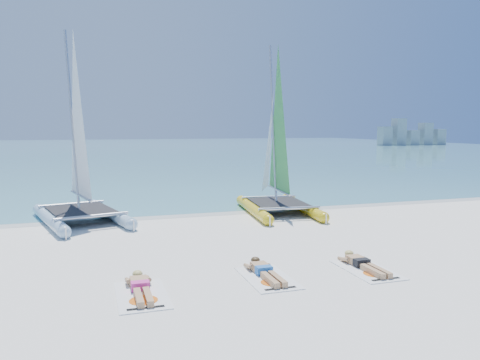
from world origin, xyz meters
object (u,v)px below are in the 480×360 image
object	(u,v)px
sunbather_a	(140,287)
sunbather_b	(265,271)
towel_b	(268,278)
sunbather_c	(363,263)
towel_a	(142,295)
towel_c	(367,270)
catamaran_yellow	(275,157)
catamaran_blue	(78,162)

from	to	relation	value
sunbather_a	sunbather_b	distance (m)	2.82
sunbather_a	towel_b	size ratio (longest dim) A/B	0.93
sunbather_c	towel_a	bearing A→B (deg)	-177.26
sunbather_a	towel_c	xyz separation A→B (m)	(5.28, -0.13, -0.11)
towel_a	catamaran_yellow	bearing A→B (deg)	52.84
towel_b	towel_c	bearing A→B (deg)	-3.67
catamaran_yellow	towel_b	xyz separation A→B (m)	(-3.35, -7.92, -2.18)
sunbather_b	towel_c	world-z (taller)	sunbather_b
sunbather_b	towel_c	xyz separation A→B (m)	(2.47, -0.35, -0.11)
sunbather_b	sunbather_c	distance (m)	2.47
catamaran_blue	catamaran_yellow	world-z (taller)	catamaran_blue
towel_a	sunbather_a	xyz separation A→B (m)	(0.00, 0.19, 0.11)
catamaran_yellow	towel_c	bearing A→B (deg)	-90.41
sunbather_b	towel_c	distance (m)	2.49
sunbather_b	sunbather_a	bearing A→B (deg)	-175.54
catamaran_blue	towel_b	bearing A→B (deg)	-77.15
towel_c	sunbather_c	world-z (taller)	sunbather_c
catamaran_blue	towel_c	size ratio (longest dim) A/B	3.88
towel_c	sunbather_c	size ratio (longest dim) A/B	1.07
catamaran_blue	towel_b	size ratio (longest dim) A/B	3.88
catamaran_blue	towel_a	xyz separation A→B (m)	(1.31, -8.24, -2.13)
towel_a	towel_c	distance (m)	5.28
catamaran_yellow	sunbather_b	size ratio (longest dim) A/B	4.02
towel_b	towel_c	xyz separation A→B (m)	(2.47, -0.16, 0.00)
catamaran_yellow	towel_c	world-z (taller)	catamaran_yellow
sunbather_c	catamaran_blue	bearing A→B (deg)	129.50
towel_b	sunbather_c	bearing A→B (deg)	0.78
sunbather_a	sunbather_b	world-z (taller)	same
sunbather_b	towel_c	size ratio (longest dim) A/B	0.93
towel_b	sunbather_a	bearing A→B (deg)	-179.45
catamaran_blue	towel_c	distance (m)	10.72
sunbather_a	towel_a	bearing A→B (deg)	-90.00
catamaran_blue	sunbather_a	xyz separation A→B (m)	(1.31, -8.05, -2.02)
sunbather_c	towel_b	bearing A→B (deg)	-179.22
towel_b	towel_c	world-z (taller)	same
towel_a	sunbather_b	size ratio (longest dim) A/B	1.07
towel_c	sunbather_c	xyz separation A→B (m)	(0.00, 0.19, 0.11)
towel_b	sunbather_c	distance (m)	2.47
catamaran_blue	towel_c	xyz separation A→B (m)	(6.59, -8.18, -2.13)
catamaran_yellow	sunbather_a	size ratio (longest dim) A/B	4.02
catamaran_yellow	sunbather_b	xyz separation A→B (m)	(-3.35, -7.72, -2.07)
catamaran_yellow	sunbather_a	world-z (taller)	catamaran_yellow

